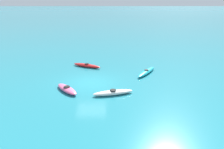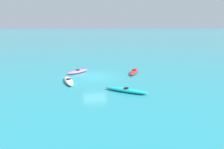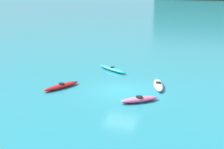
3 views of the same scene
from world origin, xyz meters
The scene contains 5 objects.
ground_plane centered at (0.00, 0.00, 0.00)m, with size 600.00×600.00×0.00m, color teal.
kayak_cyan centered at (-2.36, 4.97, 0.16)m, with size 3.34×2.35×0.37m.
kayak_pink centered at (1.79, -1.62, 0.16)m, with size 2.53×2.19×0.37m.
kayak_red centered at (-4.50, -0.80, 0.16)m, with size 1.99×3.10×0.37m.
kayak_white centered at (2.45, 1.83, 0.16)m, with size 1.41×3.03×0.37m.
Camera 2 is at (0.56, 18.04, 5.15)m, focal length 28.47 mm.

